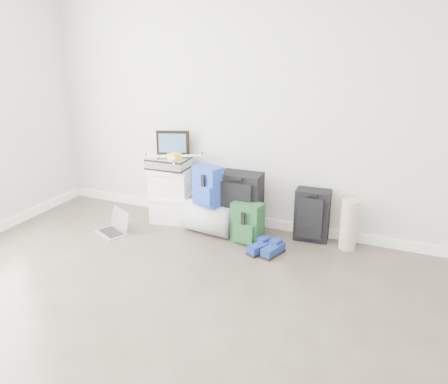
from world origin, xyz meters
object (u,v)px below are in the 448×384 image
at_px(briefcase, 169,163).
at_px(laptop, 115,227).
at_px(boxes_stack, 170,194).
at_px(large_suitcase, 240,204).
at_px(carry_on, 312,215).
at_px(duffel_bag, 209,218).

bearing_deg(briefcase, laptop, -127.46).
relative_size(boxes_stack, large_suitcase, 0.92).
bearing_deg(briefcase, carry_on, 1.84).
relative_size(boxes_stack, duffel_bag, 1.15).
distance_m(boxes_stack, large_suitcase, 0.85).
bearing_deg(duffel_bag, boxes_stack, 172.44).
relative_size(briefcase, laptop, 1.07).
distance_m(duffel_bag, laptop, 1.01).
distance_m(boxes_stack, briefcase, 0.36).
bearing_deg(briefcase, boxes_stack, 0.00).
height_order(duffel_bag, carry_on, carry_on).
bearing_deg(boxes_stack, duffel_bag, -28.54).
bearing_deg(duffel_bag, large_suitcase, 27.06).
height_order(boxes_stack, laptop, boxes_stack).
bearing_deg(large_suitcase, briefcase, 176.14).
relative_size(boxes_stack, carry_on, 1.14).
xyz_separation_m(briefcase, duffel_bag, (0.54, -0.14, -0.51)).
height_order(large_suitcase, carry_on, large_suitcase).
bearing_deg(briefcase, large_suitcase, -4.66).
distance_m(boxes_stack, carry_on, 1.57).
xyz_separation_m(briefcase, large_suitcase, (0.85, -0.03, -0.34)).
relative_size(briefcase, carry_on, 0.80).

